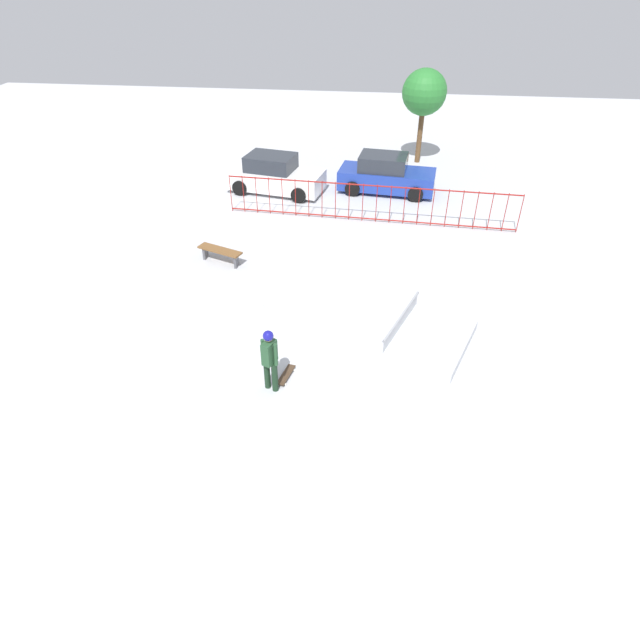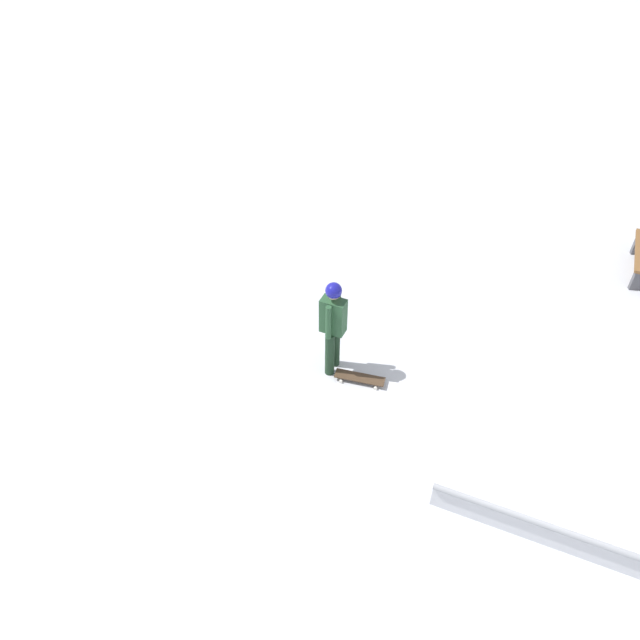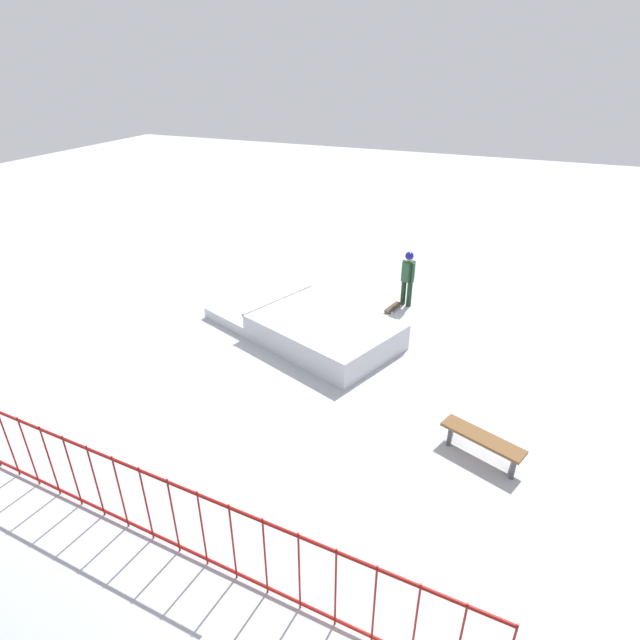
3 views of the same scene
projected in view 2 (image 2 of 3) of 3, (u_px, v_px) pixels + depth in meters
The scene contains 4 objects.
ground_plane at pixel (532, 473), 8.03m from camera, with size 60.00×60.00×0.00m, color #B7BABF.
skate_ramp at pixel (549, 457), 7.85m from camera, with size 5.97×4.35×0.74m.
skater at pixel (333, 321), 8.91m from camera, with size 0.41×0.44×1.73m.
skateboard at pixel (360, 378), 9.29m from camera, with size 0.39×0.82×0.09m.
Camera 2 is at (4.83, -2.72, 6.83)m, focal length 32.85 mm.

